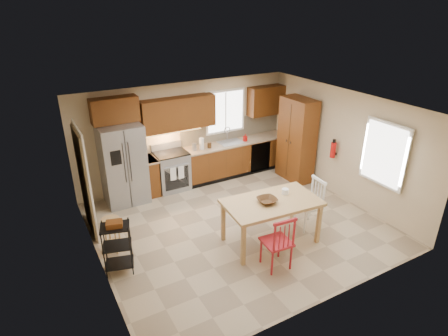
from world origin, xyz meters
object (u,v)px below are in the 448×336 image
range_stove (172,171)px  chair_red (277,241)px  utility_cart (118,248)px  table_bowl (267,203)px  bar_stool (113,235)px  refrigerator (123,164)px  pantry (297,140)px  chair_white (308,204)px  table_jar (285,192)px  fire_extinguisher (333,150)px  soap_bottle (245,138)px  dining_table (271,222)px

range_stove → chair_red: bearing=-83.0°
range_stove → utility_cart: (-1.95, -2.43, 0.01)m
table_bowl → bar_stool: size_ratio=0.52×
utility_cart → refrigerator: bearing=87.4°
pantry → refrigerator: bearing=167.4°
refrigerator → utility_cart: (-0.80, -2.37, -0.44)m
bar_stool → table_bowl: bearing=-41.1°
pantry → table_bowl: 3.04m
chair_red → chair_white: same height
range_stove → pantry: (2.98, -0.99, 0.59)m
refrigerator → range_stove: (1.15, 0.06, -0.45)m
refrigerator → range_stove: size_ratio=1.98×
range_stove → table_jar: (1.18, -2.86, 0.44)m
fire_extinguisher → table_bowl: bearing=-159.5°
range_stove → fire_extinguisher: (3.18, -2.04, 0.64)m
pantry → bar_stool: size_ratio=3.08×
fire_extinguisher → bar_stool: bearing=177.6°
soap_bottle → chair_white: soap_bottle is taller
bar_stool → utility_cart: size_ratio=0.73×
table_jar → range_stove: bearing=112.4°
fire_extinguisher → chair_white: bearing=-148.4°
table_jar → chair_red: bearing=-134.0°
range_stove → bar_stool: bearing=-136.2°
refrigerator → dining_table: (1.94, -2.91, -0.48)m
pantry → fire_extinguisher: pantry is taller
chair_white → dining_table: bearing=97.5°
range_stove → table_bowl: bearing=-77.0°
fire_extinguisher → range_stove: bearing=147.4°
soap_bottle → chair_white: size_ratio=0.19×
chair_white → utility_cart: bearing=87.0°
pantry → table_jar: 2.60m
table_bowl → bar_stool: table_bowl is taller
range_stove → utility_cart: 3.11m
dining_table → chair_white: size_ratio=1.70×
refrigerator → range_stove: refrigerator is taller
dining_table → table_jar: bearing=20.5°
table_jar → table_bowl: bearing=-167.5°
pantry → chair_red: 3.69m
table_bowl → dining_table: bearing=0.0°
fire_extinguisher → table_bowl: (-2.50, -0.93, -0.23)m
utility_cart → soap_bottle: bearing=46.5°
range_stove → dining_table: size_ratio=0.52×
range_stove → soap_bottle: bearing=-2.4°
fire_extinguisher → chair_red: 3.21m
dining_table → table_jar: table_jar is taller
pantry → chair_red: pantry is taller
pantry → chair_white: pantry is taller
refrigerator → soap_bottle: (3.18, -0.02, 0.09)m
chair_red → table_jar: 1.12m
refrigerator → pantry: bearing=-12.6°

